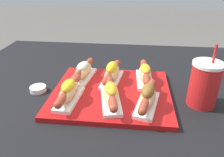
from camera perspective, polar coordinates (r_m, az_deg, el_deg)
patio_table at (r=1.09m, az=0.04°, el=-17.36°), size 1.34×1.01×0.69m
serving_tray at (r=0.81m, az=-0.15°, el=-3.74°), size 0.43×0.37×0.02m
hot_dog_0 at (r=0.74m, az=-11.23°, el=-3.36°), size 0.07×0.21×0.07m
hot_dog_1 at (r=0.71m, az=-0.27°, el=-4.21°), size 0.09×0.20×0.07m
hot_dog_2 at (r=0.71m, az=9.26°, el=-4.79°), size 0.09×0.20×0.08m
hot_dog_3 at (r=0.88m, az=-7.55°, el=2.03°), size 0.08×0.20×0.07m
hot_dog_4 at (r=0.85m, az=-0.04°, el=1.43°), size 0.08×0.20×0.08m
hot_dog_5 at (r=0.86m, az=8.61°, el=1.34°), size 0.07×0.21×0.07m
sauce_bowl at (r=0.88m, az=-18.76°, el=-2.51°), size 0.06×0.06×0.02m
drink_cup at (r=0.78m, az=22.94°, el=-1.35°), size 0.10×0.10×0.22m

